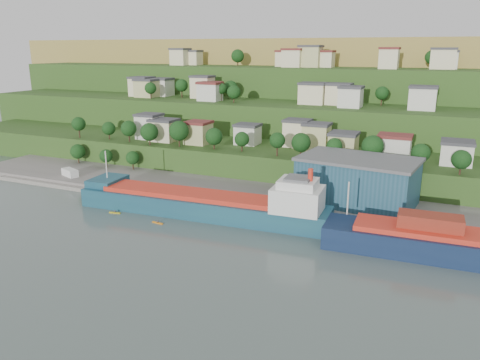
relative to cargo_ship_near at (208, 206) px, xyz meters
The scene contains 10 objects.
ground 12.45m from the cargo_ship_near, 123.81° to the right, with size 500.00×500.00×0.00m, color #4A5A57.
quay 22.48m from the cargo_ship_near, 53.53° to the left, with size 220.00×26.00×4.00m, color slate.
pebble_beach 62.95m from the cargo_ship_near, 169.06° to the left, with size 40.00×18.00×2.40m, color slate.
hillside 158.77m from the cargo_ship_near, 92.44° to the left, with size 360.00×210.58×96.00m.
cargo_ship_near is the anchor object (origin of this frame).
warehouse 41.23m from the cargo_ship_near, 30.82° to the left, with size 33.23×22.91×12.80m.
caravan 58.72m from the cargo_ship_near, 169.31° to the left, with size 6.86×2.86×3.20m, color white.
dinghy 48.57m from the cargo_ship_near, 165.82° to the left, with size 4.16×1.56×0.83m, color silver.
kayak_orange 14.08m from the cargo_ship_near, 132.81° to the right, with size 3.33×0.98×0.82m.
kayak_yellow 25.87m from the cargo_ship_near, 161.05° to the right, with size 3.31×1.08×0.82m.
Camera 1 is at (61.83, -94.35, 43.19)m, focal length 35.00 mm.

